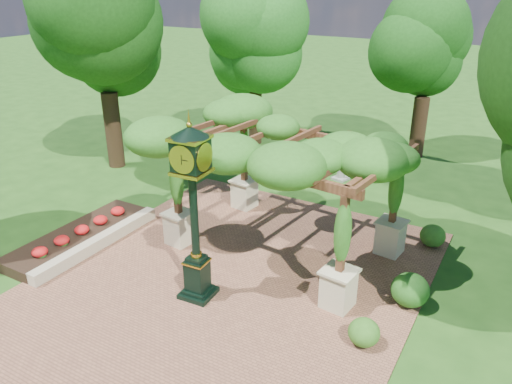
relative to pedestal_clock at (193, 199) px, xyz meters
The scene contains 13 objects.
ground 2.90m from the pedestal_clock, ahead, with size 120.00×120.00×0.00m, color #1E4714.
brick_plaza 3.05m from the pedestal_clock, 71.15° to the left, with size 10.00×12.00×0.04m, color brown.
border_wall 5.05m from the pedestal_clock, behind, with size 0.35×5.00×0.40m, color #C6B793.
flower_bed 5.84m from the pedestal_clock, behind, with size 1.50×5.00×0.36m, color red.
pedestal_clock is the anchor object (origin of this frame).
pergola 3.57m from the pedestal_clock, 76.93° to the left, with size 6.99×4.83×4.14m.
sundial 10.15m from the pedestal_clock, 88.41° to the left, with size 0.72×0.72×1.06m.
shrub_front 5.16m from the pedestal_clock, ahead, with size 0.74×0.74×0.67m, color #2F621C.
shrub_mid 6.07m from the pedestal_clock, 25.64° to the left, with size 0.99×0.99×0.89m, color #215517.
shrub_back 8.04m from the pedestal_clock, 50.40° to the left, with size 0.79×0.79×0.72m, color #30641D.
tree_west_near 11.57m from the pedestal_clock, 145.21° to the left, with size 4.81×4.81×8.62m.
tree_west_far 13.79m from the pedestal_clock, 113.47° to the left, with size 4.16×4.16×7.56m.
tree_north 14.81m from the pedestal_clock, 81.06° to the left, with size 3.94×3.94×7.29m.
Camera 1 is at (6.61, -8.99, 7.98)m, focal length 35.00 mm.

